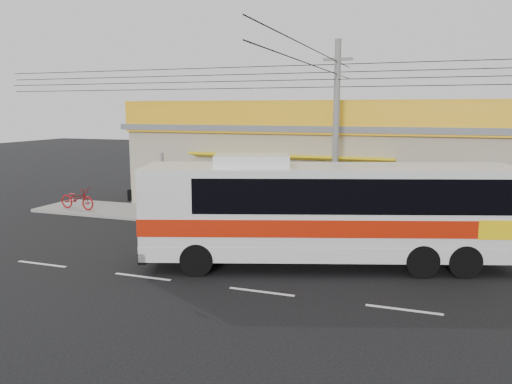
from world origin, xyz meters
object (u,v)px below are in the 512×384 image
motorbike_red (77,199)px  utility_pole (337,74)px  motorbike_dark (225,201)px  coach_bus (334,207)px

motorbike_red → utility_pole: size_ratio=0.06×
motorbike_dark → coach_bus: bearing=-150.8°
coach_bus → motorbike_dark: bearing=117.8°
motorbike_red → utility_pole: bearing=-84.9°
coach_bus → utility_pole: bearing=82.2°
coach_bus → utility_pole: size_ratio=0.37×
motorbike_red → motorbike_dark: 7.69m
motorbike_dark → utility_pole: size_ratio=0.05×
utility_pole → motorbike_red: bearing=-179.3°
motorbike_dark → utility_pole: (5.92, -1.86, 6.00)m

